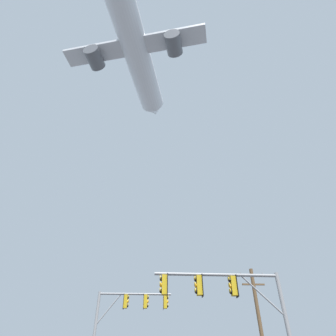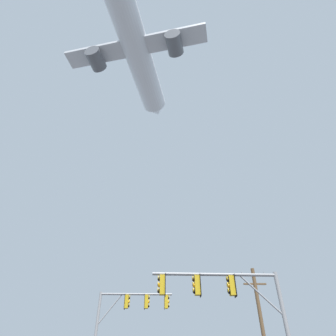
# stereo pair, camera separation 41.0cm
# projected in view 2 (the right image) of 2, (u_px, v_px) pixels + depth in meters

# --- Properties ---
(signal_pole_near) EXTENTS (6.34, 0.53, 5.69)m
(signal_pole_near) POSITION_uv_depth(u_px,v_px,m) (229.00, 298.00, 13.49)
(signal_pole_near) COLOR gray
(signal_pole_near) RESTS_ON ground
(signal_pole_far) EXTENTS (5.46, 0.47, 6.37)m
(signal_pole_far) POSITION_uv_depth(u_px,v_px,m) (127.00, 314.00, 20.38)
(signal_pole_far) COLOR gray
(signal_pole_far) RESTS_ON ground
(utility_pole) EXTENTS (2.20, 0.28, 8.29)m
(utility_pole) POSITION_uv_depth(u_px,v_px,m) (261.00, 322.00, 20.65)
(utility_pole) COLOR brown
(utility_pole) RESTS_ON ground
(airplane) EXTENTS (23.26, 30.11, 8.24)m
(airplane) POSITION_uv_depth(u_px,v_px,m) (136.00, 49.00, 46.10)
(airplane) COLOR white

